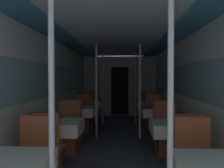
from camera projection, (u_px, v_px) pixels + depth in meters
wall_left at (52, 91)px, 5.15m from camera, size 0.05×10.30×2.19m
wall_right at (184, 92)px, 5.03m from camera, size 0.05×10.30×2.19m
ceiling_panel at (118, 37)px, 5.06m from camera, size 2.70×10.30×0.07m
bulkhead_far at (120, 86)px, 9.24m from camera, size 2.65×0.09×2.19m
support_pole_left_0 at (52, 116)px, 2.14m from camera, size 0.05×0.05×2.19m
dining_table_left_1 at (59, 128)px, 4.00m from camera, size 0.72×0.72×0.73m
chair_left_near_1 at (47, 161)px, 3.37m from camera, size 0.40×0.40×0.97m
chair_left_far_1 at (68, 137)px, 4.65m from camera, size 0.40×0.40×0.97m
dining_table_left_2 at (79, 112)px, 5.83m from camera, size 0.72×0.72×0.73m
chair_left_near_2 at (74, 131)px, 5.20m from camera, size 0.40×0.40×0.97m
chair_left_far_2 at (83, 120)px, 6.48m from camera, size 0.40×0.40×0.97m
support_pole_left_2 at (96, 91)px, 5.80m from camera, size 0.05×0.05×2.19m
dining_table_left_3 at (89, 104)px, 7.66m from camera, size 0.72×0.72×0.73m
chair_left_near_3 at (86, 117)px, 7.03m from camera, size 0.40×0.40×0.97m
chair_left_far_3 at (92, 111)px, 8.32m from camera, size 0.40×0.40×0.97m
support_pole_left_3 at (103, 88)px, 7.63m from camera, size 0.05×0.05×2.19m
support_pole_right_0 at (170, 117)px, 2.10m from camera, size 0.05×0.05×2.19m
dining_table_right_1 at (174, 129)px, 3.92m from camera, size 0.72×0.72×0.73m
chair_right_near_1 at (184, 163)px, 3.29m from camera, size 0.40×0.40×0.97m
chair_right_far_1 at (167, 138)px, 4.58m from camera, size 0.40×0.40×0.97m
dining_table_right_2 at (158, 112)px, 5.76m from camera, size 0.72×0.72×0.73m
chair_right_near_2 at (162, 132)px, 5.12m from camera, size 0.40×0.40×0.97m
chair_right_far_2 at (154, 121)px, 6.41m from camera, size 0.40×0.40×0.97m
support_pole_right_2 at (140, 92)px, 5.76m from camera, size 0.05×0.05×2.19m
dining_table_right_3 at (149, 104)px, 7.59m from camera, size 0.72×0.72×0.73m
chair_right_near_3 at (151, 117)px, 6.95m from camera, size 0.40×0.40×0.97m
chair_right_far_3 at (147, 111)px, 8.24m from camera, size 0.40×0.40×0.97m
support_pole_right_3 at (136, 88)px, 7.59m from camera, size 0.05×0.05×2.19m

